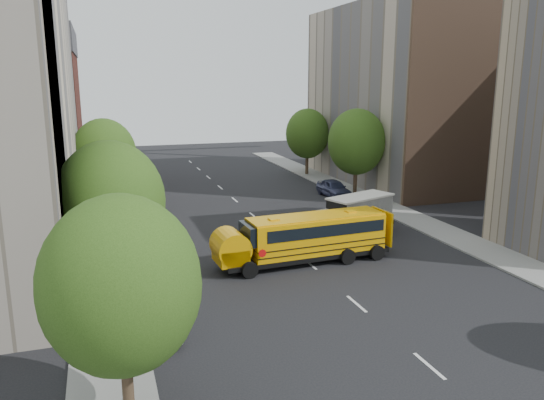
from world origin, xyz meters
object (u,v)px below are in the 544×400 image
parked_car_0 (154,313)px  parked_car_4 (334,188)px  parked_car_2 (121,184)px  street_tree_5 (307,134)px  safari_truck (355,214)px  street_tree_0 (121,285)px  street_tree_1 (111,203)px  street_tree_2 (104,155)px  parked_car_1 (128,213)px  school_bus (304,236)px  street_tree_4 (356,142)px

parked_car_0 → parked_car_4: parked_car_4 is taller
parked_car_2 → street_tree_5: bearing=-172.4°
safari_truck → street_tree_5: bearing=56.2°
street_tree_0 → street_tree_1: size_ratio=0.94×
street_tree_0 → street_tree_1: 10.00m
street_tree_1 → safari_truck: street_tree_1 is taller
safari_truck → parked_car_2: safari_truck is taller
street_tree_2 → safari_truck: (16.48, -10.98, -3.43)m
parked_car_2 → parked_car_1: bearing=88.9°
school_bus → street_tree_2: bearing=121.1°
school_bus → street_tree_4: bearing=50.7°
school_bus → parked_car_1: 15.83m
street_tree_1 → school_bus: street_tree_1 is taller
street_tree_2 → parked_car_2: street_tree_2 is taller
school_bus → parked_car_0: 11.21m
street_tree_0 → street_tree_2: size_ratio=0.96×
street_tree_1 → street_tree_2: bearing=90.0°
street_tree_4 → parked_car_2: 22.81m
parked_car_0 → parked_car_4: 29.01m
street_tree_0 → parked_car_4: size_ratio=1.58×
street_tree_0 → street_tree_1: bearing=90.0°
street_tree_5 → parked_car_0: (-20.60, -33.74, -3.91)m
street_tree_0 → school_bus: (10.75, 12.40, -3.03)m
street_tree_4 → safari_truck: size_ratio=1.24×
street_tree_1 → parked_car_4: size_ratio=1.69×
parked_car_0 → parked_car_4: size_ratio=0.99×
street_tree_0 → parked_car_0: (1.40, 6.26, -3.85)m
street_tree_2 → school_bus: (10.75, -15.60, -3.22)m
safari_truck → street_tree_1: bearing=-177.2°
parked_car_2 → parked_car_4: 20.47m
school_bus → safari_truck: bearing=35.4°
street_tree_2 → parked_car_1: street_tree_2 is taller
street_tree_4 → parked_car_0: bearing=-133.5°
street_tree_2 → street_tree_4: (22.00, 0.00, 0.25)m
street_tree_2 → street_tree_5: 25.06m
parked_car_4 → parked_car_0: bearing=-131.3°
parked_car_1 → parked_car_2: bearing=-84.8°
school_bus → safari_truck: size_ratio=1.59×
safari_truck → parked_car_0: bearing=-164.7°
parked_car_4 → street_tree_0: bearing=-126.4°
school_bus → parked_car_2: 26.16m
parked_car_2 → street_tree_0: bearing=86.7°
street_tree_0 → street_tree_4: (22.00, 28.00, 0.43)m
street_tree_5 → parked_car_0: street_tree_5 is taller
street_tree_4 → parked_car_4: size_ratio=1.73×
parked_car_2 → school_bus: bearing=109.8°
street_tree_0 → school_bus: bearing=49.1°
street_tree_2 → parked_car_1: (1.40, -2.85, -4.09)m
street_tree_2 → safari_truck: size_ratio=1.18×
school_bus → parked_car_4: (9.33, 16.06, -0.81)m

